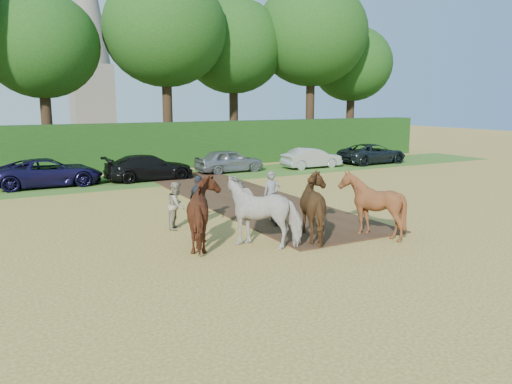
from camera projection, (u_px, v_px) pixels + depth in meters
ground at (294, 237)px, 16.42m from camera, size 120.00×120.00×0.00m
earth_strip at (240, 197)px, 23.17m from camera, size 4.50×17.00×0.05m
grass_verge at (161, 179)px, 28.53m from camera, size 50.00×5.00×0.03m
hedgerow at (139, 147)px, 32.15m from camera, size 46.00×1.60×3.00m
spectator_near at (177, 205)px, 17.34m from camera, size 0.98×1.02×1.66m
spectator_far at (199, 200)px, 17.93m from camera, size 0.61×1.11×1.79m
plough_team at (292, 208)px, 15.79m from camera, size 7.37×5.41×2.12m
parked_cars at (174, 166)px, 28.82m from camera, size 36.27×3.11×1.48m
treeline at (96, 30)px, 32.77m from camera, size 48.70×10.60×14.21m
church at (88, 26)px, 63.38m from camera, size 5.20×5.20×27.00m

